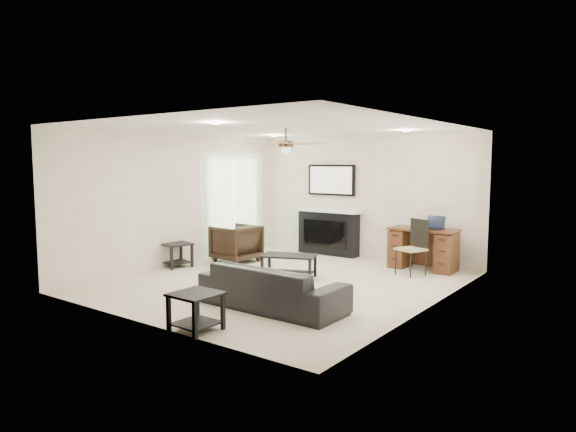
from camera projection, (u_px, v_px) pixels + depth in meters
name	position (u px, v px, depth m)	size (l,w,h in m)	color
room_shell	(294.00, 179.00, 8.21)	(5.50, 5.54, 2.52)	beige
sofa	(272.00, 287.00, 6.86)	(2.03, 0.80, 0.59)	black
armchair	(236.00, 243.00, 10.11)	(0.78, 0.81, 0.73)	black
coffee_table	(289.00, 266.00, 8.69)	(0.90, 0.50, 0.40)	black
end_table_near	(196.00, 312.00, 5.96)	(0.52, 0.52, 0.45)	black
end_table_left	(177.00, 255.00, 9.61)	(0.50, 0.50, 0.45)	black
fireplace_unit	(328.00, 210.00, 10.83)	(1.52, 0.34, 1.91)	black
desk	(423.00, 249.00, 9.36)	(1.22, 0.56, 0.76)	#421910
desk_chair	(411.00, 247.00, 8.90)	(0.42, 0.44, 0.97)	black
laptop	(434.00, 223.00, 9.17)	(0.33, 0.24, 0.23)	black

